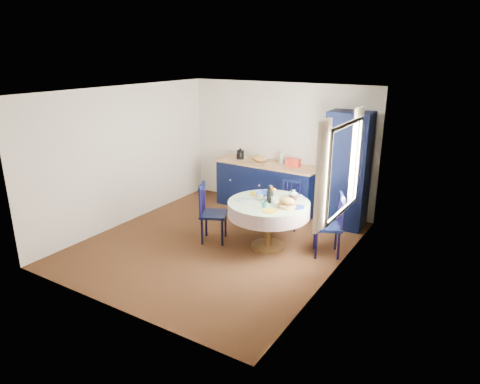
# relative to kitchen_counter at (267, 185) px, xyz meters

# --- Properties ---
(floor) EXTENTS (4.50, 4.50, 0.00)m
(floor) POSITION_rel_kitchen_counter_xyz_m (0.10, -1.93, -0.49)
(floor) COLOR black
(floor) RESTS_ON ground
(ceiling) EXTENTS (4.50, 4.50, 0.00)m
(ceiling) POSITION_rel_kitchen_counter_xyz_m (0.10, -1.93, 2.01)
(ceiling) COLOR white
(ceiling) RESTS_ON wall_back
(wall_back) EXTENTS (4.00, 0.02, 2.50)m
(wall_back) POSITION_rel_kitchen_counter_xyz_m (0.10, 0.32, 0.76)
(wall_back) COLOR white
(wall_back) RESTS_ON floor
(wall_left) EXTENTS (0.02, 4.50, 2.50)m
(wall_left) POSITION_rel_kitchen_counter_xyz_m (-1.90, -1.93, 0.76)
(wall_left) COLOR white
(wall_left) RESTS_ON floor
(wall_right) EXTENTS (0.02, 4.50, 2.50)m
(wall_right) POSITION_rel_kitchen_counter_xyz_m (2.10, -1.93, 0.76)
(wall_right) COLOR white
(wall_right) RESTS_ON floor
(window) EXTENTS (0.10, 1.74, 1.45)m
(window) POSITION_rel_kitchen_counter_xyz_m (2.05, -1.63, 1.04)
(window) COLOR white
(window) RESTS_ON wall_right
(kitchen_counter) EXTENTS (2.13, 0.68, 1.19)m
(kitchen_counter) POSITION_rel_kitchen_counter_xyz_m (0.00, 0.00, 0.00)
(kitchen_counter) COLOR black
(kitchen_counter) RESTS_ON floor
(pantry_cabinet) EXTENTS (0.75, 0.55, 2.09)m
(pantry_cabinet) POSITION_rel_kitchen_counter_xyz_m (1.64, -0.08, 0.56)
(pantry_cabinet) COLOR black
(pantry_cabinet) RESTS_ON floor
(dining_table) EXTENTS (1.30, 1.30, 1.07)m
(dining_table) POSITION_rel_kitchen_counter_xyz_m (0.91, -1.63, 0.18)
(dining_table) COLOR #4F3416
(dining_table) RESTS_ON floor
(chair_left) EXTENTS (0.57, 0.58, 1.00)m
(chair_left) POSITION_rel_kitchen_counter_xyz_m (-0.04, -1.89, 0.02)
(chair_left) COLOR black
(chair_left) RESTS_ON floor
(chair_far) EXTENTS (0.45, 0.44, 0.87)m
(chair_far) POSITION_rel_kitchen_counter_xyz_m (0.81, -0.66, -0.05)
(chair_far) COLOR black
(chair_far) RESTS_ON floor
(chair_right) EXTENTS (0.58, 0.59, 1.00)m
(chair_right) POSITION_rel_kitchen_counter_xyz_m (1.84, -1.35, 0.02)
(chair_right) COLOR black
(chair_right) RESTS_ON floor
(mug_a) EXTENTS (0.12, 0.12, 0.09)m
(mug_a) POSITION_rel_kitchen_counter_xyz_m (0.72, -1.61, 0.35)
(mug_a) COLOR silver
(mug_a) RESTS_ON dining_table
(mug_b) EXTENTS (0.10, 0.10, 0.09)m
(mug_b) POSITION_rel_kitchen_counter_xyz_m (0.96, -1.89, 0.35)
(mug_b) COLOR #266A66
(mug_b) RESTS_ON dining_table
(mug_c) EXTENTS (0.14, 0.14, 0.11)m
(mug_c) POSITION_rel_kitchen_counter_xyz_m (1.21, -1.37, 0.36)
(mug_c) COLOR black
(mug_c) RESTS_ON dining_table
(mug_d) EXTENTS (0.09, 0.09, 0.09)m
(mug_d) POSITION_rel_kitchen_counter_xyz_m (0.75, -1.28, 0.35)
(mug_d) COLOR silver
(mug_d) RESTS_ON dining_table
(cobalt_bowl) EXTENTS (0.25, 0.25, 0.06)m
(cobalt_bowl) POSITION_rel_kitchen_counter_xyz_m (0.69, -1.41, 0.33)
(cobalt_bowl) COLOR navy
(cobalt_bowl) RESTS_ON dining_table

